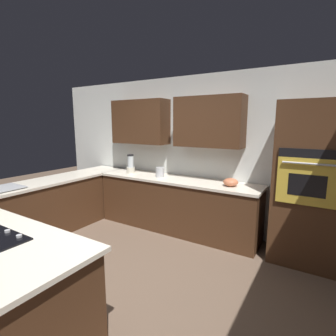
# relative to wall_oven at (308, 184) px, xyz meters

# --- Properties ---
(ground_plane) EXTENTS (14.00, 14.00, 0.00)m
(ground_plane) POSITION_rel_wall_oven_xyz_m (1.85, 1.72, -1.05)
(ground_plane) COLOR brown
(wall_back) EXTENTS (6.00, 0.44, 2.60)m
(wall_back) POSITION_rel_wall_oven_xyz_m (1.93, -0.32, 0.40)
(wall_back) COLOR silver
(wall_back) RESTS_ON ground
(lower_cabinets_back) EXTENTS (2.80, 0.60, 0.86)m
(lower_cabinets_back) POSITION_rel_wall_oven_xyz_m (1.95, -0.00, -0.62)
(lower_cabinets_back) COLOR #472B19
(lower_cabinets_back) RESTS_ON ground
(countertop_back) EXTENTS (2.84, 0.64, 0.04)m
(countertop_back) POSITION_rel_wall_oven_xyz_m (1.95, -0.00, -0.17)
(countertop_back) COLOR silver
(countertop_back) RESTS_ON lower_cabinets_back
(lower_cabinets_side) EXTENTS (0.60, 2.90, 0.86)m
(lower_cabinets_side) POSITION_rel_wall_oven_xyz_m (3.67, 1.17, -0.62)
(lower_cabinets_side) COLOR #472B19
(lower_cabinets_side) RESTS_ON ground
(countertop_side) EXTENTS (0.64, 2.94, 0.04)m
(countertop_side) POSITION_rel_wall_oven_xyz_m (3.67, 1.17, -0.17)
(countertop_side) COLOR silver
(countertop_side) RESTS_ON lower_cabinets_side
(wall_oven) EXTENTS (0.80, 0.66, 2.09)m
(wall_oven) POSITION_rel_wall_oven_xyz_m (0.00, 0.00, 0.00)
(wall_oven) COLOR #472B19
(wall_oven) RESTS_ON ground
(blender) EXTENTS (0.15, 0.15, 0.35)m
(blender) POSITION_rel_wall_oven_xyz_m (2.90, 0.02, 0.00)
(blender) COLOR beige
(blender) RESTS_ON countertop_back
(mixing_bowl) EXTENTS (0.22, 0.22, 0.12)m
(mixing_bowl) POSITION_rel_wall_oven_xyz_m (1.00, 0.02, -0.09)
(mixing_bowl) COLOR #CC724C
(mixing_bowl) RESTS_ON countertop_back
(kettle) EXTENTS (0.15, 0.15, 0.17)m
(kettle) POSITION_rel_wall_oven_xyz_m (2.25, 0.02, -0.07)
(kettle) COLOR #B7BABF
(kettle) RESTS_ON countertop_back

